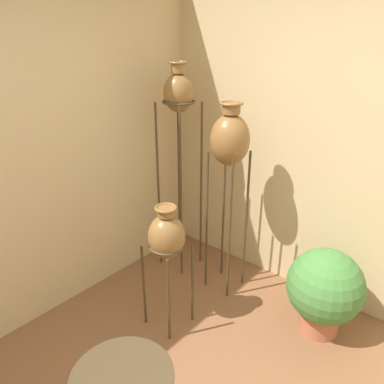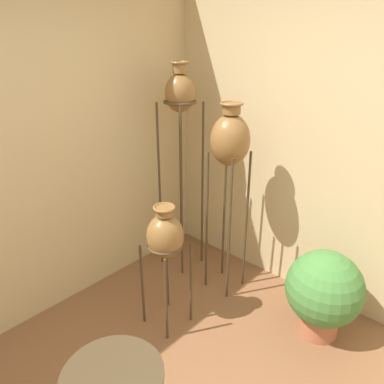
{
  "view_description": "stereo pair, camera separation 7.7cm",
  "coord_description": "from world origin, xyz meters",
  "px_view_note": "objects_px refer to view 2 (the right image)",
  "views": [
    {
      "loc": [
        -0.93,
        -0.67,
        2.13
      ],
      "look_at": [
        1.16,
        1.13,
        0.93
      ],
      "focal_mm": 35.0,
      "sensor_mm": 36.0,
      "label": 1
    },
    {
      "loc": [
        -0.88,
        -0.73,
        2.13
      ],
      "look_at": [
        1.16,
        1.13,
        0.93
      ],
      "focal_mm": 35.0,
      "sensor_mm": 36.0,
      "label": 2
    }
  ],
  "objects_px": {
    "vase_stand_medium": "(230,143)",
    "potted_plant": "(324,291)",
    "vase_stand_tall": "(180,102)",
    "vase_stand_short": "(165,237)"
  },
  "relations": [
    {
      "from": "vase_stand_medium",
      "to": "potted_plant",
      "type": "height_order",
      "value": "vase_stand_medium"
    },
    {
      "from": "vase_stand_tall",
      "to": "vase_stand_medium",
      "type": "height_order",
      "value": "vase_stand_tall"
    },
    {
      "from": "vase_stand_tall",
      "to": "potted_plant",
      "type": "xyz_separation_m",
      "value": [
        0.01,
        -1.43,
        -1.2
      ]
    },
    {
      "from": "vase_stand_short",
      "to": "potted_plant",
      "type": "height_order",
      "value": "vase_stand_short"
    },
    {
      "from": "vase_stand_short",
      "to": "potted_plant",
      "type": "distance_m",
      "value": 1.22
    },
    {
      "from": "vase_stand_tall",
      "to": "potted_plant",
      "type": "relative_size",
      "value": 2.77
    },
    {
      "from": "vase_stand_short",
      "to": "vase_stand_tall",
      "type": "bearing_deg",
      "value": 35.94
    },
    {
      "from": "vase_stand_medium",
      "to": "vase_stand_short",
      "type": "distance_m",
      "value": 0.88
    },
    {
      "from": "vase_stand_short",
      "to": "potted_plant",
      "type": "bearing_deg",
      "value": -53.63
    },
    {
      "from": "vase_stand_medium",
      "to": "potted_plant",
      "type": "xyz_separation_m",
      "value": [
        0.02,
        -0.89,
        -0.95
      ]
    }
  ]
}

